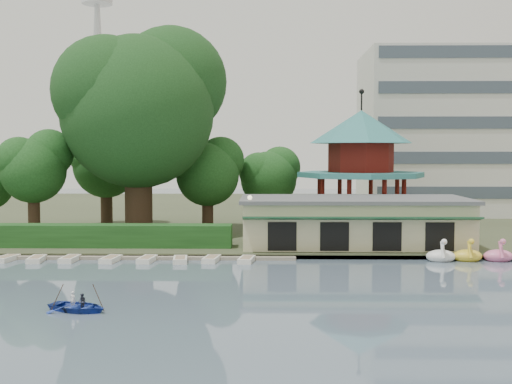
{
  "coord_description": "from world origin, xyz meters",
  "views": [
    {
      "loc": [
        2.84,
        -30.69,
        8.02
      ],
      "look_at": [
        2.0,
        18.0,
        5.0
      ],
      "focal_mm": 45.0,
      "sensor_mm": 36.0,
      "label": 1
    }
  ],
  "objects_px": {
    "big_tree": "(140,102)",
    "rowboat_with_passengers": "(78,302)",
    "pavilion": "(361,158)",
    "dock": "(71,257)",
    "boathouse": "(354,221)"
  },
  "relations": [
    {
      "from": "dock",
      "to": "big_tree",
      "type": "relative_size",
      "value": 1.75
    },
    {
      "from": "rowboat_with_passengers",
      "to": "big_tree",
      "type": "bearing_deg",
      "value": 94.37
    },
    {
      "from": "boathouse",
      "to": "rowboat_with_passengers",
      "type": "distance_m",
      "value": 26.79
    },
    {
      "from": "dock",
      "to": "pavilion",
      "type": "distance_m",
      "value": 29.14
    },
    {
      "from": "dock",
      "to": "rowboat_with_passengers",
      "type": "height_order",
      "value": "rowboat_with_passengers"
    },
    {
      "from": "dock",
      "to": "big_tree",
      "type": "xyz_separation_m",
      "value": [
        3.19,
        11.03,
        12.55
      ]
    },
    {
      "from": "dock",
      "to": "big_tree",
      "type": "distance_m",
      "value": 17.01
    },
    {
      "from": "pavilion",
      "to": "dock",
      "type": "bearing_deg",
      "value": -148.34
    },
    {
      "from": "dock",
      "to": "pavilion",
      "type": "height_order",
      "value": "pavilion"
    },
    {
      "from": "dock",
      "to": "rowboat_with_passengers",
      "type": "xyz_separation_m",
      "value": [
        5.26,
        -16.06,
        0.34
      ]
    },
    {
      "from": "dock",
      "to": "boathouse",
      "type": "height_order",
      "value": "boathouse"
    },
    {
      "from": "pavilion",
      "to": "boathouse",
      "type": "bearing_deg",
      "value": -101.28
    },
    {
      "from": "pavilion",
      "to": "big_tree",
      "type": "bearing_deg",
      "value": -169.72
    },
    {
      "from": "big_tree",
      "to": "rowboat_with_passengers",
      "type": "bearing_deg",
      "value": -85.63
    },
    {
      "from": "big_tree",
      "to": "rowboat_with_passengers",
      "type": "height_order",
      "value": "big_tree"
    }
  ]
}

